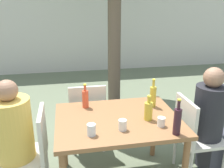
{
  "coord_description": "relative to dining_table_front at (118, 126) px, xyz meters",
  "views": [
    {
      "loc": [
        -0.47,
        -2.14,
        1.88
      ],
      "look_at": [
        0.0,
        0.3,
        1.02
      ],
      "focal_mm": 40.0,
      "sensor_mm": 36.0,
      "label": 1
    }
  ],
  "objects": [
    {
      "name": "wine_bottle_0",
      "position": [
        0.43,
        -0.39,
        0.22
      ],
      "size": [
        0.07,
        0.07,
        0.33
      ],
      "color": "#331923",
      "rests_on": "dining_table_front"
    },
    {
      "name": "person_seated_0",
      "position": [
        -1.06,
        -0.0,
        -0.13
      ],
      "size": [
        0.58,
        0.36,
        1.22
      ],
      "rotation": [
        0.0,
        0.0,
        -1.57
      ],
      "color": "#383842",
      "rests_on": "ground_plane"
    },
    {
      "name": "patio_chair_0",
      "position": [
        -0.83,
        0.0,
        -0.16
      ],
      "size": [
        0.44,
        0.44,
        0.9
      ],
      "rotation": [
        0.0,
        0.0,
        -1.57
      ],
      "color": "beige",
      "rests_on": "ground_plane"
    },
    {
      "name": "cafe_building_wall",
      "position": [
        0.0,
        4.46,
        0.72
      ],
      "size": [
        10.0,
        0.08,
        2.8
      ],
      "color": "beige",
      "rests_on": "ground_plane"
    },
    {
      "name": "person_seated_1",
      "position": [
        1.07,
        -0.0,
        -0.13
      ],
      "size": [
        0.56,
        0.32,
        1.23
      ],
      "rotation": [
        0.0,
        0.0,
        1.57
      ],
      "color": "#383842",
      "rests_on": "ground_plane"
    },
    {
      "name": "oil_cruet_2",
      "position": [
        0.43,
        0.2,
        0.21
      ],
      "size": [
        0.07,
        0.07,
        0.31
      ],
      "color": "gold",
      "rests_on": "dining_table_front"
    },
    {
      "name": "patio_chair_1",
      "position": [
        0.83,
        0.0,
        -0.16
      ],
      "size": [
        0.44,
        0.44,
        0.9
      ],
      "rotation": [
        0.0,
        0.0,
        1.57
      ],
      "color": "beige",
      "rests_on": "ground_plane"
    },
    {
      "name": "patio_chair_2",
      "position": [
        -0.24,
        0.7,
        -0.16
      ],
      "size": [
        0.44,
        0.44,
        0.9
      ],
      "rotation": [
        0.0,
        0.0,
        3.14
      ],
      "color": "beige",
      "rests_on": "ground_plane"
    },
    {
      "name": "soda_bottle_1",
      "position": [
        -0.29,
        0.31,
        0.2
      ],
      "size": [
        0.07,
        0.07,
        0.26
      ],
      "color": "#DB4C2D",
      "rests_on": "dining_table_front"
    },
    {
      "name": "drinking_glass_2",
      "position": [
        -0.29,
        -0.27,
        0.14
      ],
      "size": [
        0.08,
        0.08,
        0.1
      ],
      "color": "silver",
      "rests_on": "dining_table_front"
    },
    {
      "name": "dining_table_front",
      "position": [
        0.0,
        0.0,
        0.0
      ],
      "size": [
        1.2,
        0.93,
        0.77
      ],
      "color": "brown",
      "rests_on": "ground_plane"
    },
    {
      "name": "oil_cruet_3",
      "position": [
        0.28,
        -0.08,
        0.19
      ],
      "size": [
        0.08,
        0.08,
        0.25
      ],
      "color": "gold",
      "rests_on": "dining_table_front"
    },
    {
      "name": "drinking_glass_1",
      "position": [
        0.36,
        -0.23,
        0.14
      ],
      "size": [
        0.07,
        0.07,
        0.09
      ],
      "color": "silver",
      "rests_on": "dining_table_front"
    },
    {
      "name": "drinking_glass_0",
      "position": [
        -0.01,
        -0.23,
        0.14
      ],
      "size": [
        0.07,
        0.07,
        0.1
      ],
      "color": "silver",
      "rests_on": "dining_table_front"
    }
  ]
}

